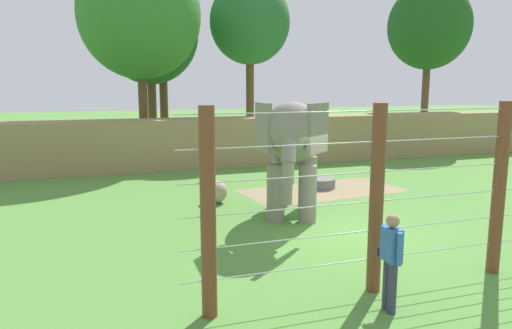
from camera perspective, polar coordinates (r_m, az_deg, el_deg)
ground_plane at (r=12.56m, az=10.33°, el=-7.93°), size 120.00×120.00×0.00m
dirt_patch at (r=17.17m, az=7.92°, el=-3.10°), size 5.96×3.44×0.01m
embankment_wall at (r=22.28m, az=-3.20°, el=2.77°), size 36.00×1.80×2.21m
elephant at (r=13.35m, az=4.45°, el=2.90°), size 2.97×4.13×3.32m
enrichment_ball at (r=15.23m, az=-4.80°, el=-3.29°), size 0.72×0.72×0.72m
cable_fence at (r=9.53m, az=20.76°, el=-3.32°), size 9.53×0.25×3.43m
zookeeper at (r=8.28m, az=15.83°, el=-10.71°), size 0.24×0.59×1.67m
water_tub at (r=17.60m, az=7.67°, el=-2.18°), size 1.10×1.10×0.35m
tree_far_left at (r=25.64m, az=-12.58°, el=15.01°), size 4.90×4.90×8.87m
tree_left_of_centre at (r=26.51m, az=-11.22°, el=15.83°), size 3.85×3.85×8.80m
tree_behind_wall at (r=24.33m, az=-13.73°, el=16.98°), size 5.80×5.80×10.05m
tree_right_of_centre at (r=27.02m, az=-0.74°, el=16.58°), size 4.36×4.36×9.38m
tree_far_right at (r=31.64m, az=19.98°, el=15.22°), size 4.90×4.90×9.77m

